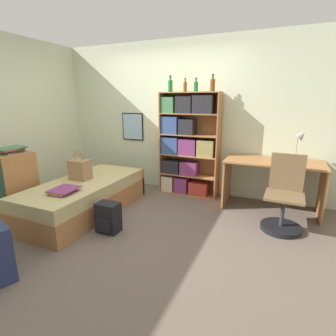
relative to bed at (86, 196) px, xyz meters
name	(u,v)px	position (x,y,z in m)	size (l,w,h in m)	color
ground_plane	(129,220)	(0.75, -0.02, -0.23)	(14.00, 14.00, 0.00)	#66564C
wall_back	(173,118)	(0.75, 1.54, 1.07)	(10.00, 0.09, 2.60)	beige
wall_left	(8,120)	(-1.41, -0.02, 1.07)	(0.06, 10.00, 2.60)	beige
bed	(86,196)	(0.00, 0.00, 0.00)	(0.91, 1.97, 0.47)	#A36B3D
handbag	(80,169)	(-0.11, 0.05, 0.39)	(0.29, 0.20, 0.43)	#93704C
book_stack_on_bed	(63,190)	(0.09, -0.50, 0.26)	(0.33, 0.37, 0.05)	#7A336B
dresser	(11,185)	(-0.83, -0.53, 0.22)	(0.50, 0.54, 0.91)	#A36B3D
magazine_pile_on_dresser	(10,150)	(-0.81, -0.49, 0.72)	(0.32, 0.39, 0.08)	silver
bookcase	(186,145)	(1.08, 1.32, 0.63)	(1.01, 0.32, 1.73)	#A36B3D
bottle_green	(170,86)	(0.79, 1.32, 1.60)	(0.08, 0.08, 0.26)	#1E6B2D
bottle_brown	(185,87)	(1.04, 1.37, 1.59)	(0.06, 0.06, 0.22)	brown
bottle_clear	(196,86)	(1.25, 1.29, 1.58)	(0.07, 0.07, 0.21)	#1E6B2D
bottle_blue	(213,85)	(1.51, 1.31, 1.60)	(0.07, 0.07, 0.26)	brown
desk	(272,175)	(2.50, 1.16, 0.30)	(1.36, 0.66, 0.75)	#A36B3D
desk_lamp	(300,140)	(2.81, 1.19, 0.83)	(0.21, 0.15, 0.47)	#ADA89E
desk_chair	(283,206)	(2.67, 0.57, 0.07)	(0.50, 0.50, 0.95)	black
backpack	(108,218)	(0.68, -0.39, -0.05)	(0.28, 0.22, 0.38)	black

